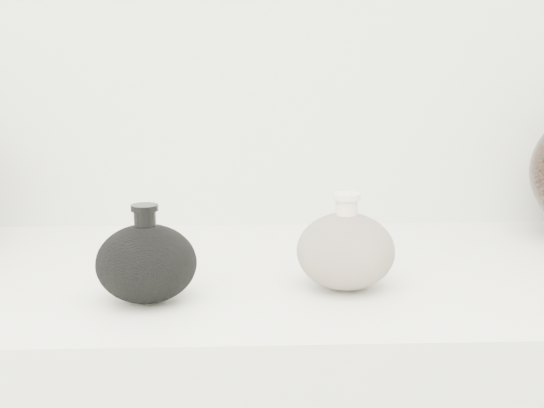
{
  "coord_description": "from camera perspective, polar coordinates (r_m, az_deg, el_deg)",
  "views": [
    {
      "loc": [
        -0.04,
        0.03,
        1.17
      ],
      "look_at": [
        -0.0,
        0.92,
        0.99
      ],
      "focal_mm": 50.0,
      "sensor_mm": 36.0,
      "label": 1
    }
  ],
  "objects": [
    {
      "name": "black_gourd_vase",
      "position": [
        0.84,
        -9.44,
        -4.36
      ],
      "size": [
        0.13,
        0.13,
        0.11
      ],
      "color": "black",
      "rests_on": "display_counter"
    },
    {
      "name": "cream_gourd_vase",
      "position": [
        0.88,
        5.57,
        -3.48
      ],
      "size": [
        0.13,
        0.13,
        0.11
      ],
      "color": "beige",
      "rests_on": "display_counter"
    }
  ]
}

